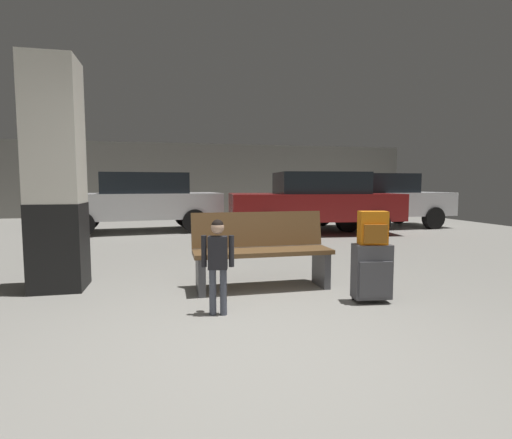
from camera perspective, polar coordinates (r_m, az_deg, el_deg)
name	(u,v)px	position (r m, az deg, el deg)	size (l,w,h in m)	color
ground_plane	(211,258)	(6.84, -6.61, -5.58)	(18.00, 18.00, 0.10)	gray
garage_back_wall	(187,180)	(15.56, -9.95, 5.73)	(18.00, 0.12, 2.80)	slate
structural_pillar	(56,177)	(5.04, -27.08, 5.54)	(0.57, 0.57, 2.62)	black
bench	(261,251)	(4.61, 0.79, -4.55)	(1.61, 0.55, 0.89)	brown
suitcase	(372,272)	(4.24, 16.48, -7.28)	(0.40, 0.27, 0.60)	#4C4C51
backpack_bright	(373,228)	(4.17, 16.64, -1.23)	(0.31, 0.24, 0.34)	orange
child	(218,257)	(3.66, -5.60, -5.38)	(0.30, 0.20, 0.90)	#4C5160
parked_car_side	(374,199)	(11.58, 16.82, 2.88)	(4.18, 1.96, 1.51)	silver
parked_car_near	(315,201)	(9.82, 8.57, 2.67)	(4.23, 2.06, 1.51)	maroon
parked_car_far	(140,200)	(10.55, -16.46, 2.69)	(4.25, 2.11, 1.51)	silver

